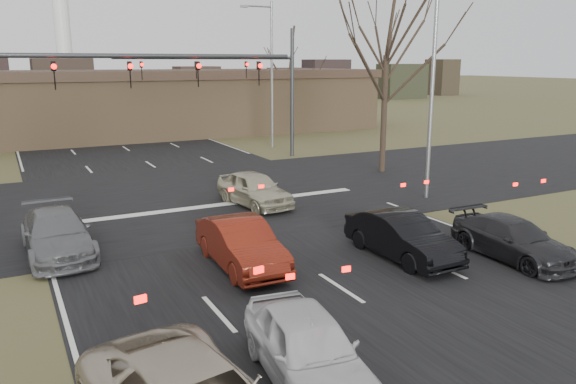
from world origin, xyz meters
The scene contains 16 objects.
ground centered at (0.00, 0.00, 0.00)m, with size 360.00×360.00×0.00m, color brown.
road_main centered at (0.00, 60.00, 0.01)m, with size 14.00×300.00×0.02m, color black.
road_cross centered at (0.00, 15.00, 0.01)m, with size 200.00×14.00×0.02m, color black.
building centered at (2.00, 38.00, 2.67)m, with size 42.40×10.40×5.30m.
mast_arm_near centered at (-5.23, 13.00, 5.07)m, with size 12.12×0.24×8.00m.
mast_arm_far centered at (6.18, 23.00, 5.02)m, with size 11.12×0.24×8.00m.
streetlight_right_near centered at (8.82, 10.00, 5.59)m, with size 2.34×0.25×10.00m.
streetlight_right_far centered at (9.32, 27.00, 5.59)m, with size 2.34×0.25×10.00m.
tree_right_near centered at (11.00, 16.00, 8.90)m, with size 6.90×6.90×11.50m.
tree_right_far centered at (15.00, 35.00, 6.96)m, with size 5.40×5.40×9.00m.
car_white_sedan centered at (-3.00, -0.53, 0.70)m, with size 1.66×4.13×1.41m, color silver.
car_black_hatch centered at (3.00, 4.21, 0.70)m, with size 1.49×4.26×1.40m, color black.
car_charcoal_sedan centered at (6.04, 2.58, 0.63)m, with size 1.75×4.31×1.25m, color black.
car_grey_ahead centered at (-6.50, 9.45, 0.69)m, with size 1.94×4.77×1.38m, color slate.
car_red_ahead centered at (-1.75, 5.75, 0.72)m, with size 1.52×4.35×1.43m, color maroon.
car_silver_ahead centered at (1.59, 12.32, 0.73)m, with size 1.72×4.28×1.46m, color #B9B395.
Camera 1 is at (-7.77, -8.96, 6.00)m, focal length 35.00 mm.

